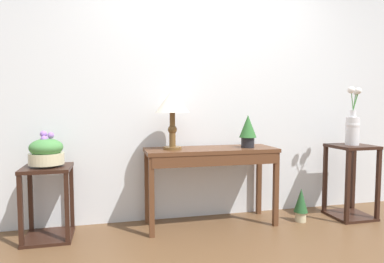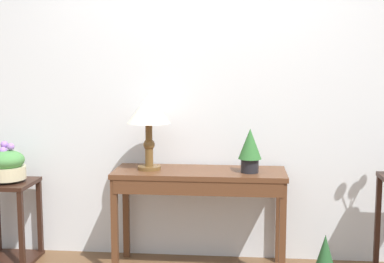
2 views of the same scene
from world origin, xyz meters
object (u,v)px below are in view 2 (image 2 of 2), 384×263
Objects in this scene: console_table at (199,185)px; potted_plant_floor at (325,256)px; potted_plant_on_console at (250,148)px; planter_bowl_wide_left at (6,165)px; pedestal_stand_left at (9,222)px; table_lamp at (149,113)px.

potted_plant_floor is (0.89, -0.12, -0.46)m from console_table.
potted_plant_on_console is 1.04× the size of planter_bowl_wide_left.
pedestal_stand_left is 2.35m from potted_plant_floor.
potted_plant_floor is at bearing -7.40° from console_table.
console_table is at bearing -0.84° from pedestal_stand_left.
console_table is 2.27× the size of table_lamp.
pedestal_stand_left is at bearing 179.16° from console_table.
planter_bowl_wide_left is at bearing 176.66° from potted_plant_floor.
table_lamp is 1.16m from planter_bowl_wide_left.
console_table is 0.45m from potted_plant_on_console.
potted_plant_on_console reaches higher than console_table.
table_lamp is 0.77m from potted_plant_on_console.
planter_bowl_wide_left is at bearing 179.15° from console_table.
planter_bowl_wide_left is 2.41m from potted_plant_floor.
pedestal_stand_left is 1.88× the size of potted_plant_floor.
potted_plant_on_console is at bearing 169.22° from potted_plant_floor.
console_table is 0.63m from table_lamp.
potted_plant_floor is (2.34, -0.14, -0.57)m from planter_bowl_wide_left.
potted_plant_on_console reaches higher than planter_bowl_wide_left.
pedestal_stand_left is 0.44m from planter_bowl_wide_left.
planter_bowl_wide_left is (-1.09, -0.00, -0.40)m from table_lamp.
console_table is 4.10× the size of planter_bowl_wide_left.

